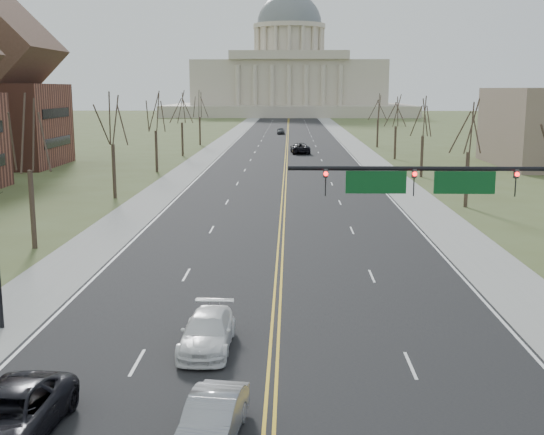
# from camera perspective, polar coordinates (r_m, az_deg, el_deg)

# --- Properties ---
(road) EXTENTS (20.00, 380.00, 0.01)m
(road) POSITION_cam_1_polar(r_m,az_deg,el_deg) (123.83, 1.26, 6.15)
(road) COLOR black
(road) RESTS_ON ground
(cross_road) EXTENTS (120.00, 14.00, 0.01)m
(cross_road) POSITION_cam_1_polar(r_m,az_deg,el_deg) (21.82, -0.18, -16.25)
(cross_road) COLOR black
(cross_road) RESTS_ON ground
(sidewalk_left) EXTENTS (4.00, 380.00, 0.03)m
(sidewalk_left) POSITION_cam_1_polar(r_m,az_deg,el_deg) (124.47, -4.30, 6.15)
(sidewalk_left) COLOR gray
(sidewalk_left) RESTS_ON ground
(sidewalk_right) EXTENTS (4.00, 380.00, 0.03)m
(sidewalk_right) POSITION_cam_1_polar(r_m,az_deg,el_deg) (124.36, 6.83, 6.10)
(sidewalk_right) COLOR gray
(sidewalk_right) RESTS_ON ground
(center_line) EXTENTS (0.42, 380.00, 0.01)m
(center_line) POSITION_cam_1_polar(r_m,az_deg,el_deg) (123.83, 1.26, 6.15)
(center_line) COLOR gold
(center_line) RESTS_ON road
(edge_line_left) EXTENTS (0.15, 380.00, 0.01)m
(edge_line_left) POSITION_cam_1_polar(r_m,az_deg,el_deg) (124.27, -3.28, 6.15)
(edge_line_left) COLOR silver
(edge_line_left) RESTS_ON road
(edge_line_right) EXTENTS (0.15, 380.00, 0.01)m
(edge_line_right) POSITION_cam_1_polar(r_m,az_deg,el_deg) (124.18, 5.82, 6.11)
(edge_line_right) COLOR silver
(edge_line_right) RESTS_ON road
(capitol) EXTENTS (90.00, 60.00, 50.00)m
(capitol) POSITION_cam_1_polar(r_m,az_deg,el_deg) (263.38, 1.44, 11.67)
(capitol) COLOR #BAAD9B
(capitol) RESTS_ON ground
(signal_mast) EXTENTS (12.12, 0.44, 7.20)m
(signal_mast) POSITION_cam_1_polar(r_m,az_deg,el_deg) (28.10, 15.65, 1.85)
(signal_mast) COLOR black
(signal_mast) RESTS_ON ground
(tree_l_0) EXTENTS (3.96, 3.96, 9.00)m
(tree_l_0) POSITION_cam_1_polar(r_m,az_deg,el_deg) (44.55, -19.76, 6.29)
(tree_l_0) COLOR #33261E
(tree_l_0) RESTS_ON ground
(tree_r_1) EXTENTS (3.74, 3.74, 8.50)m
(tree_r_1) POSITION_cam_1_polar(r_m,az_deg,el_deg) (59.44, 16.19, 7.08)
(tree_r_1) COLOR #33261E
(tree_r_1) RESTS_ON ground
(tree_l_1) EXTENTS (3.96, 3.96, 9.00)m
(tree_l_1) POSITION_cam_1_polar(r_m,az_deg,el_deg) (63.58, -13.25, 7.78)
(tree_l_1) COLOR #33261E
(tree_l_1) RESTS_ON ground
(tree_r_2) EXTENTS (3.74, 3.74, 8.50)m
(tree_r_2) POSITION_cam_1_polar(r_m,az_deg,el_deg) (78.93, 12.55, 8.05)
(tree_r_2) COLOR #33261E
(tree_r_2) RESTS_ON ground
(tree_l_2) EXTENTS (3.96, 3.96, 9.00)m
(tree_l_2) POSITION_cam_1_polar(r_m,az_deg,el_deg) (83.06, -9.74, 8.54)
(tree_l_2) COLOR #33261E
(tree_l_2) RESTS_ON ground
(tree_r_3) EXTENTS (3.74, 3.74, 8.50)m
(tree_r_3) POSITION_cam_1_polar(r_m,az_deg,el_deg) (98.63, 10.35, 8.61)
(tree_r_3) COLOR #33261E
(tree_r_3) RESTS_ON ground
(tree_l_3) EXTENTS (3.96, 3.96, 9.00)m
(tree_l_3) POSITION_cam_1_polar(r_m,az_deg,el_deg) (102.75, -7.57, 8.99)
(tree_l_3) COLOR #33261E
(tree_l_3) RESTS_ON ground
(tree_r_4) EXTENTS (3.74, 3.74, 8.50)m
(tree_r_4) POSITION_cam_1_polar(r_m,az_deg,el_deg) (118.43, 8.88, 8.99)
(tree_r_4) COLOR #33261E
(tree_r_4) RESTS_ON ground
(tree_l_4) EXTENTS (3.96, 3.96, 9.00)m
(tree_l_4) POSITION_cam_1_polar(r_m,az_deg,el_deg) (122.53, -6.09, 9.29)
(tree_l_4) COLOR #33261E
(tree_l_4) RESTS_ON ground
(car_sb_inner_lead) EXTENTS (1.90, 4.22, 1.34)m
(car_sb_inner_lead) POSITION_cam_1_polar(r_m,az_deg,el_deg) (20.20, -5.01, -16.48)
(car_sb_inner_lead) COLOR gray
(car_sb_inner_lead) RESTS_ON road
(car_sb_outer_lead) EXTENTS (2.78, 5.49, 1.49)m
(car_sb_outer_lead) POSITION_cam_1_polar(r_m,az_deg,el_deg) (21.48, -21.23, -15.26)
(car_sb_outer_lead) COLOR black
(car_sb_outer_lead) RESTS_ON road
(car_sb_inner_second) EXTENTS (1.98, 4.70, 1.35)m
(car_sb_inner_second) POSITION_cam_1_polar(r_m,az_deg,el_deg) (26.71, -5.42, -9.51)
(car_sb_inner_second) COLOR white
(car_sb_inner_second) RESTS_ON road
(car_far_nb) EXTENTS (3.16, 6.08, 1.64)m
(car_far_nb) POSITION_cam_1_polar(r_m,az_deg,el_deg) (106.25, 2.37, 5.83)
(car_far_nb) COLOR black
(car_far_nb) RESTS_ON road
(car_far_sb) EXTENTS (1.91, 4.22, 1.40)m
(car_far_sb) POSITION_cam_1_polar(r_m,az_deg,el_deg) (151.48, 0.74, 7.26)
(car_far_sb) COLOR #47494E
(car_far_sb) RESTS_ON road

